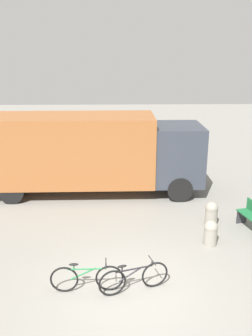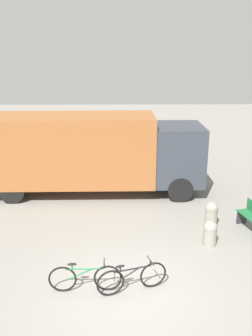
{
  "view_description": "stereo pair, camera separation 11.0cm",
  "coord_description": "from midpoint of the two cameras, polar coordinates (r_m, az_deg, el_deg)",
  "views": [
    {
      "loc": [
        -0.26,
        -7.34,
        5.4
      ],
      "look_at": [
        0.02,
        4.37,
        1.62
      ],
      "focal_mm": 40.0,
      "sensor_mm": 36.0,
      "label": 1
    },
    {
      "loc": [
        -0.15,
        -7.35,
        5.4
      ],
      "look_at": [
        0.02,
        4.37,
        1.62
      ],
      "focal_mm": 40.0,
      "sensor_mm": 36.0,
      "label": 2
    }
  ],
  "objects": [
    {
      "name": "bollard_far_bench",
      "position": [
        12.11,
        12.63,
        -6.74
      ],
      "size": [
        0.41,
        0.41,
        0.83
      ],
      "color": "gray",
      "rests_on": "ground"
    },
    {
      "name": "ground_plane",
      "position": [
        9.12,
        0.21,
        -18.42
      ],
      "size": [
        60.0,
        60.0,
        0.0
      ],
      "primitive_type": "plane",
      "color": "gray"
    },
    {
      "name": "bicycle_near",
      "position": [
        9.01,
        -6.37,
        -16.31
      ],
      "size": [
        1.7,
        0.44,
        0.74
      ],
      "rotation": [
        0.0,
        0.0,
        0.03
      ],
      "color": "black",
      "rests_on": "ground"
    },
    {
      "name": "bicycle_middle",
      "position": [
        8.96,
        0.82,
        -16.4
      ],
      "size": [
        1.63,
        0.62,
        0.74
      ],
      "rotation": [
        0.0,
        0.0,
        0.3
      ],
      "color": "black",
      "rests_on": "ground"
    },
    {
      "name": "bollard_near_bench",
      "position": [
        11.05,
        12.49,
        -9.49
      ],
      "size": [
        0.4,
        0.4,
        0.75
      ],
      "color": "gray",
      "rests_on": "ground"
    },
    {
      "name": "delivery_truck",
      "position": [
        14.2,
        -6.47,
        2.61
      ],
      "size": [
        8.65,
        2.27,
        3.03
      ],
      "rotation": [
        0.0,
        0.0,
        0.01
      ],
      "color": "#99592D",
      "rests_on": "ground"
    }
  ]
}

